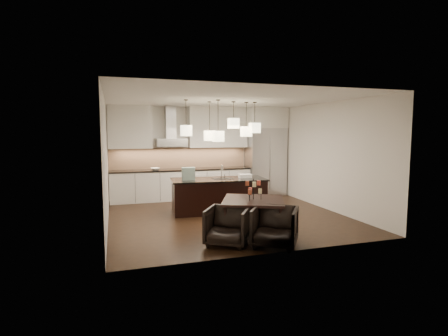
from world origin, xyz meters
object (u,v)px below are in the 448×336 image
object	(u,v)px
refrigerator	(265,162)
armchair_left	(228,226)
armchair_right	(275,227)
dining_table	(253,217)
island_body	(219,196)

from	to	relation	value
refrigerator	armchair_left	world-z (taller)	refrigerator
refrigerator	armchair_left	distance (m)	5.30
refrigerator	armchair_right	size ratio (longest dim) A/B	2.74
dining_table	armchair_left	xyz separation A→B (m)	(-0.69, -0.47, -0.01)
dining_table	armchair_right	bearing A→B (deg)	-60.43
refrigerator	island_body	distance (m)	2.95
refrigerator	island_body	xyz separation A→B (m)	(-2.16, -1.90, -0.67)
refrigerator	dining_table	size ratio (longest dim) A/B	1.83
island_body	armchair_left	size ratio (longest dim) A/B	3.06
dining_table	armchair_right	xyz separation A→B (m)	(0.08, -0.81, 0.00)
refrigerator	armchair_right	distance (m)	5.25
island_body	dining_table	distance (m)	2.10
armchair_left	armchair_right	distance (m)	0.85
armchair_left	dining_table	bearing A→B (deg)	65.53
island_body	armchair_left	bearing A→B (deg)	-98.44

